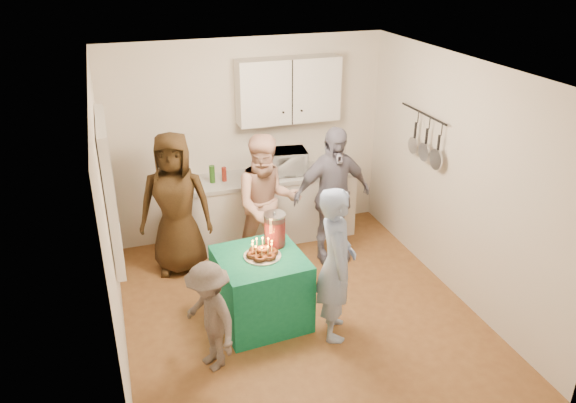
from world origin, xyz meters
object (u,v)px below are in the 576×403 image
object	(u,v)px
man_birthday	(336,264)
child_near_left	(210,317)
punch_jar	(275,231)
woman_back_left	(176,204)
party_table	(261,289)
woman_back_right	(332,196)
microwave	(284,162)
woman_back_center	(267,204)
counter	(270,208)

from	to	relation	value
man_birthday	child_near_left	bearing A→B (deg)	111.50
punch_jar	woman_back_left	size ratio (longest dim) A/B	0.20
party_table	child_near_left	xyz separation A→B (m)	(-0.63, -0.54, 0.17)
woman_back_left	child_near_left	world-z (taller)	woman_back_left
man_birthday	child_near_left	xyz separation A→B (m)	(-1.27, -0.11, -0.25)
punch_jar	woman_back_right	size ratio (longest dim) A/B	0.20
microwave	woman_back_right	world-z (taller)	woman_back_right
man_birthday	woman_back_center	bearing A→B (deg)	27.34
counter	punch_jar	bearing A→B (deg)	-104.74
microwave	woman_back_left	distance (m)	1.53
party_table	child_near_left	distance (m)	0.84
party_table	microwave	bearing A→B (deg)	64.80
man_birthday	woman_back_right	xyz separation A→B (m)	(0.53, 1.39, 0.06)
counter	woman_back_left	world-z (taller)	woman_back_left
man_birthday	child_near_left	size ratio (longest dim) A/B	1.46
microwave	woman_back_center	size ratio (longest dim) A/B	0.33
microwave	woman_back_left	bearing A→B (deg)	-156.69
woman_back_left	woman_back_right	world-z (taller)	woman_back_left
microwave	woman_back_center	world-z (taller)	woman_back_center
woman_back_center	woman_back_right	size ratio (longest dim) A/B	0.98
party_table	man_birthday	bearing A→B (deg)	-33.80
party_table	punch_jar	world-z (taller)	punch_jar
counter	child_near_left	xyz separation A→B (m)	(-1.24, -2.25, 0.12)
microwave	woman_back_right	distance (m)	0.86
woman_back_right	woman_back_center	bearing A→B (deg)	171.75
counter	child_near_left	distance (m)	2.57
man_birthday	woman_back_center	xyz separation A→B (m)	(-0.27, 1.44, 0.04)
counter	woman_back_center	xyz separation A→B (m)	(-0.24, -0.70, 0.41)
child_near_left	woman_back_right	bearing A→B (deg)	108.64
party_table	woman_back_center	distance (m)	1.17
punch_jar	woman_back_left	xyz separation A→B (m)	(-0.86, 1.11, -0.07)
microwave	punch_jar	distance (m)	1.65
man_birthday	woman_back_right	bearing A→B (deg)	-4.15
party_table	man_birthday	distance (m)	0.88
party_table	woman_back_center	size ratio (longest dim) A/B	0.51
counter	child_near_left	world-z (taller)	child_near_left
woman_back_center	woman_back_right	xyz separation A→B (m)	(0.80, -0.05, 0.02)
party_table	woman_back_left	distance (m)	1.53
party_table	woman_back_right	xyz separation A→B (m)	(1.17, 0.96, 0.48)
woman_back_center	counter	bearing A→B (deg)	75.78
man_birthday	woman_back_right	distance (m)	1.48
microwave	woman_back_right	xyz separation A→B (m)	(0.36, -0.76, -0.21)
counter	woman_back_left	xyz separation A→B (m)	(-1.27, -0.42, 0.43)
punch_jar	child_near_left	world-z (taller)	punch_jar
woman_back_left	woman_back_right	bearing A→B (deg)	5.69
punch_jar	woman_back_center	world-z (taller)	woman_back_center
counter	punch_jar	world-z (taller)	punch_jar
party_table	woman_back_right	distance (m)	1.58
woman_back_left	punch_jar	bearing A→B (deg)	-36.02
counter	woman_back_right	distance (m)	1.03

